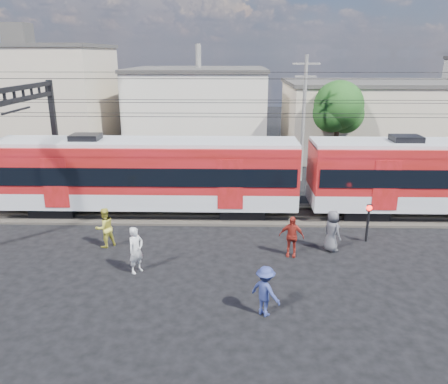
{
  "coord_description": "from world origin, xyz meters",
  "views": [
    {
      "loc": [
        1.36,
        -14.64,
        8.52
      ],
      "look_at": [
        0.88,
        5.0,
        2.28
      ],
      "focal_mm": 35.0,
      "sensor_mm": 36.0,
      "label": 1
    }
  ],
  "objects_px": {
    "pedestrian_a": "(136,250)",
    "crossing_signal": "(368,216)",
    "commuter_train": "(152,173)",
    "pedestrian_c": "(265,291)"
  },
  "relations": [
    {
      "from": "commuter_train",
      "to": "pedestrian_c",
      "type": "distance_m",
      "value": 11.21
    },
    {
      "from": "pedestrian_c",
      "to": "crossing_signal",
      "type": "bearing_deg",
      "value": -88.3
    },
    {
      "from": "commuter_train",
      "to": "pedestrian_a",
      "type": "relative_size",
      "value": 25.85
    },
    {
      "from": "pedestrian_a",
      "to": "pedestrian_c",
      "type": "xyz_separation_m",
      "value": [
        5.02,
        -2.94,
        -0.08
      ]
    },
    {
      "from": "pedestrian_a",
      "to": "pedestrian_c",
      "type": "bearing_deg",
      "value": -85.2
    },
    {
      "from": "pedestrian_a",
      "to": "crossing_signal",
      "type": "xyz_separation_m",
      "value": [
        10.23,
        3.29,
        0.32
      ]
    },
    {
      "from": "pedestrian_c",
      "to": "crossing_signal",
      "type": "xyz_separation_m",
      "value": [
        5.22,
        6.23,
        0.39
      ]
    },
    {
      "from": "commuter_train",
      "to": "pedestrian_c",
      "type": "relative_size",
      "value": 28.11
    },
    {
      "from": "pedestrian_a",
      "to": "crossing_signal",
      "type": "bearing_deg",
      "value": -37.01
    },
    {
      "from": "pedestrian_a",
      "to": "crossing_signal",
      "type": "relative_size",
      "value": 1.05
    }
  ]
}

